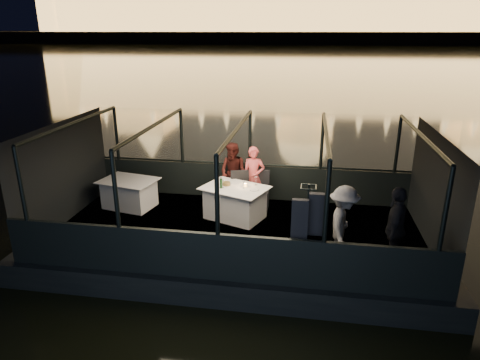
% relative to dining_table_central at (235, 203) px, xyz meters
% --- Properties ---
extents(river_water, '(500.00, 500.00, 0.00)m').
position_rel_dining_table_central_xyz_m(river_water, '(0.16, 79.33, -0.89)').
color(river_water, black).
rests_on(river_water, ground).
extents(boat_hull, '(8.60, 4.40, 1.00)m').
position_rel_dining_table_central_xyz_m(boat_hull, '(0.16, -0.67, -0.89)').
color(boat_hull, black).
rests_on(boat_hull, river_water).
extents(boat_deck, '(8.00, 4.00, 0.04)m').
position_rel_dining_table_central_xyz_m(boat_deck, '(0.16, -0.67, -0.41)').
color(boat_deck, black).
rests_on(boat_deck, boat_hull).
extents(gunwale_port, '(8.00, 0.08, 0.90)m').
position_rel_dining_table_central_xyz_m(gunwale_port, '(0.16, 1.33, 0.06)').
color(gunwale_port, black).
rests_on(gunwale_port, boat_deck).
extents(gunwale_starboard, '(8.00, 0.08, 0.90)m').
position_rel_dining_table_central_xyz_m(gunwale_starboard, '(0.16, -2.67, 0.06)').
color(gunwale_starboard, black).
rests_on(gunwale_starboard, boat_deck).
extents(cabin_glass_port, '(8.00, 0.02, 1.40)m').
position_rel_dining_table_central_xyz_m(cabin_glass_port, '(0.16, 1.33, 1.21)').
color(cabin_glass_port, '#99B2B2').
rests_on(cabin_glass_port, gunwale_port).
extents(cabin_glass_starboard, '(8.00, 0.02, 1.40)m').
position_rel_dining_table_central_xyz_m(cabin_glass_starboard, '(0.16, -2.67, 1.21)').
color(cabin_glass_starboard, '#99B2B2').
rests_on(cabin_glass_starboard, gunwale_starboard).
extents(cabin_roof_glass, '(8.00, 4.00, 0.02)m').
position_rel_dining_table_central_xyz_m(cabin_roof_glass, '(0.16, -0.67, 1.91)').
color(cabin_roof_glass, '#99B2B2').
rests_on(cabin_roof_glass, boat_deck).
extents(end_wall_fore, '(0.02, 4.00, 2.30)m').
position_rel_dining_table_central_xyz_m(end_wall_fore, '(-3.84, -0.67, 0.76)').
color(end_wall_fore, black).
rests_on(end_wall_fore, boat_deck).
extents(end_wall_aft, '(0.02, 4.00, 2.30)m').
position_rel_dining_table_central_xyz_m(end_wall_aft, '(4.16, -0.67, 0.76)').
color(end_wall_aft, black).
rests_on(end_wall_aft, boat_deck).
extents(canopy_ribs, '(8.00, 4.00, 2.30)m').
position_rel_dining_table_central_xyz_m(canopy_ribs, '(0.16, -0.67, 0.76)').
color(canopy_ribs, black).
rests_on(canopy_ribs, boat_deck).
extents(embankment, '(400.00, 140.00, 6.00)m').
position_rel_dining_table_central_xyz_m(embankment, '(0.16, 209.33, 0.11)').
color(embankment, '#423D33').
rests_on(embankment, ground).
extents(dining_table_central, '(1.73, 1.51, 0.77)m').
position_rel_dining_table_central_xyz_m(dining_table_central, '(0.00, 0.00, 0.00)').
color(dining_table_central, silver).
rests_on(dining_table_central, boat_deck).
extents(dining_table_aft, '(1.51, 1.23, 0.71)m').
position_rel_dining_table_central_xyz_m(dining_table_aft, '(-2.72, 0.24, 0.00)').
color(dining_table_aft, silver).
rests_on(dining_table_aft, boat_deck).
extents(chair_port_left, '(0.55, 0.55, 0.96)m').
position_rel_dining_table_central_xyz_m(chair_port_left, '(0.01, 0.45, 0.06)').
color(chair_port_left, black).
rests_on(chair_port_left, boat_deck).
extents(chair_port_right, '(0.44, 0.44, 0.93)m').
position_rel_dining_table_central_xyz_m(chair_port_right, '(0.51, 0.67, 0.06)').
color(chair_port_right, black).
rests_on(chair_port_right, boat_deck).
extents(coat_stand, '(0.61, 0.54, 1.81)m').
position_rel_dining_table_central_xyz_m(coat_stand, '(1.66, -2.42, 0.51)').
color(coat_stand, black).
rests_on(coat_stand, boat_deck).
extents(person_woman_coral, '(0.56, 0.38, 1.51)m').
position_rel_dining_table_central_xyz_m(person_woman_coral, '(0.32, 0.86, 0.36)').
color(person_woman_coral, '#F35858').
rests_on(person_woman_coral, boat_deck).
extents(person_man_maroon, '(0.91, 0.83, 1.56)m').
position_rel_dining_table_central_xyz_m(person_man_maroon, '(-0.21, 0.99, 0.36)').
color(person_man_maroon, '#411612').
rests_on(person_man_maroon, boat_deck).
extents(passenger_stripe, '(0.70, 1.07, 1.54)m').
position_rel_dining_table_central_xyz_m(passenger_stripe, '(2.34, -1.67, 0.47)').
color(passenger_stripe, silver).
rests_on(passenger_stripe, boat_deck).
extents(passenger_dark, '(0.68, 1.03, 1.61)m').
position_rel_dining_table_central_xyz_m(passenger_dark, '(3.26, -1.75, 0.47)').
color(passenger_dark, black).
rests_on(passenger_dark, boat_deck).
extents(wine_bottle, '(0.07, 0.07, 0.28)m').
position_rel_dining_table_central_xyz_m(wine_bottle, '(-0.31, -0.09, 0.53)').
color(wine_bottle, '#133414').
rests_on(wine_bottle, dining_table_central).
extents(bread_basket, '(0.25, 0.25, 0.07)m').
position_rel_dining_table_central_xyz_m(bread_basket, '(-0.22, 0.12, 0.42)').
color(bread_basket, brown).
rests_on(bread_basket, dining_table_central).
extents(amber_candle, '(0.06, 0.06, 0.08)m').
position_rel_dining_table_central_xyz_m(amber_candle, '(0.23, 0.10, 0.42)').
color(amber_candle, '#FFA53F').
rests_on(amber_candle, dining_table_central).
extents(plate_near, '(0.26, 0.26, 0.01)m').
position_rel_dining_table_central_xyz_m(plate_near, '(0.45, -0.08, 0.39)').
color(plate_near, silver).
rests_on(plate_near, dining_table_central).
extents(plate_far, '(0.31, 0.31, 0.01)m').
position_rel_dining_table_central_xyz_m(plate_far, '(-0.22, 0.19, 0.39)').
color(plate_far, silver).
rests_on(plate_far, dining_table_central).
extents(wine_glass_white, '(0.07, 0.07, 0.19)m').
position_rel_dining_table_central_xyz_m(wine_glass_white, '(-0.28, -0.06, 0.48)').
color(wine_glass_white, silver).
rests_on(wine_glass_white, dining_table_central).
extents(wine_glass_red, '(0.07, 0.07, 0.21)m').
position_rel_dining_table_central_xyz_m(wine_glass_red, '(0.46, 0.24, 0.48)').
color(wine_glass_red, silver).
rests_on(wine_glass_red, dining_table_central).
extents(wine_glass_empty, '(0.08, 0.08, 0.18)m').
position_rel_dining_table_central_xyz_m(wine_glass_empty, '(0.21, -0.04, 0.48)').
color(wine_glass_empty, silver).
rests_on(wine_glass_empty, dining_table_central).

